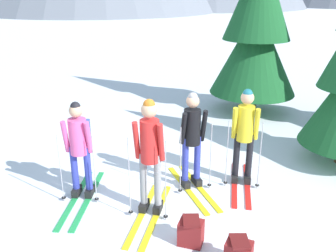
{
  "coord_description": "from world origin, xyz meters",
  "views": [
    {
      "loc": [
        0.02,
        -5.19,
        3.23
      ],
      "look_at": [
        0.11,
        0.54,
        1.05
      ],
      "focal_mm": 39.03,
      "sensor_mm": 36.0,
      "label": 1
    }
  ],
  "objects_px": {
    "skier_in_pink": "(79,146)",
    "skier_in_yellow": "(245,131)",
    "skier_in_red": "(150,153)",
    "backpack_on_snow_beside": "(191,232)",
    "pine_tree_mid": "(258,17)",
    "skier_in_black": "(192,137)"
  },
  "relations": [
    {
      "from": "skier_in_pink",
      "to": "skier_in_yellow",
      "type": "distance_m",
      "value": 2.73
    },
    {
      "from": "skier_in_red",
      "to": "backpack_on_snow_beside",
      "type": "height_order",
      "value": "skier_in_red"
    },
    {
      "from": "skier_in_pink",
      "to": "pine_tree_mid",
      "type": "relative_size",
      "value": 0.33
    },
    {
      "from": "skier_in_black",
      "to": "backpack_on_snow_beside",
      "type": "relative_size",
      "value": 4.42
    },
    {
      "from": "skier_in_black",
      "to": "skier_in_yellow",
      "type": "height_order",
      "value": "skier_in_yellow"
    },
    {
      "from": "pine_tree_mid",
      "to": "backpack_on_snow_beside",
      "type": "distance_m",
      "value": 6.45
    },
    {
      "from": "skier_in_red",
      "to": "backpack_on_snow_beside",
      "type": "xyz_separation_m",
      "value": [
        0.56,
        -0.76,
        -0.81
      ]
    },
    {
      "from": "skier_in_red",
      "to": "pine_tree_mid",
      "type": "distance_m",
      "value": 5.75
    },
    {
      "from": "skier_in_pink",
      "to": "skier_in_yellow",
      "type": "relative_size",
      "value": 1.06
    },
    {
      "from": "skier_in_pink",
      "to": "backpack_on_snow_beside",
      "type": "distance_m",
      "value": 2.21
    },
    {
      "from": "skier_in_red",
      "to": "pine_tree_mid",
      "type": "height_order",
      "value": "pine_tree_mid"
    },
    {
      "from": "backpack_on_snow_beside",
      "to": "skier_in_black",
      "type": "bearing_deg",
      "value": 85.59
    },
    {
      "from": "skier_in_black",
      "to": "skier_in_pink",
      "type": "bearing_deg",
      "value": -171.47
    },
    {
      "from": "skier_in_black",
      "to": "skier_in_yellow",
      "type": "relative_size",
      "value": 0.99
    },
    {
      "from": "skier_in_red",
      "to": "skier_in_black",
      "type": "xyz_separation_m",
      "value": [
        0.67,
        0.75,
        -0.08
      ]
    },
    {
      "from": "skier_in_pink",
      "to": "skier_in_red",
      "type": "bearing_deg",
      "value": -23.27
    },
    {
      "from": "skier_in_red",
      "to": "backpack_on_snow_beside",
      "type": "relative_size",
      "value": 4.73
    },
    {
      "from": "pine_tree_mid",
      "to": "skier_in_pink",
      "type": "bearing_deg",
      "value": -130.57
    },
    {
      "from": "skier_in_pink",
      "to": "skier_in_yellow",
      "type": "xyz_separation_m",
      "value": [
        2.7,
        0.41,
        0.06
      ]
    },
    {
      "from": "skier_in_black",
      "to": "pine_tree_mid",
      "type": "distance_m",
      "value": 4.84
    },
    {
      "from": "skier_in_yellow",
      "to": "backpack_on_snow_beside",
      "type": "height_order",
      "value": "skier_in_yellow"
    },
    {
      "from": "skier_in_red",
      "to": "skier_in_yellow",
      "type": "height_order",
      "value": "skier_in_red"
    }
  ]
}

